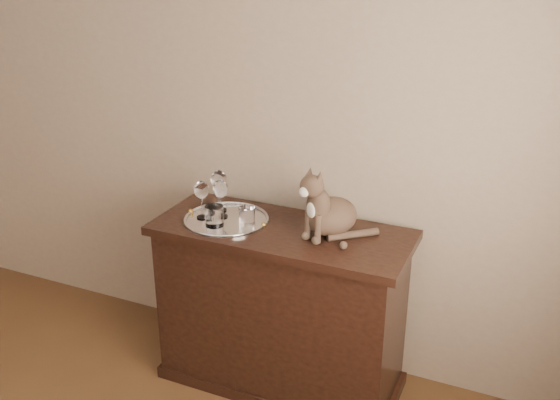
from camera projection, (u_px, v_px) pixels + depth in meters
The scene contains 9 objects.
wall_back at pixel (198, 96), 3.16m from camera, with size 4.00×0.10×2.70m, color tan.
sideboard at pixel (281, 308), 3.02m from camera, with size 1.20×0.50×0.85m, color black, non-canonical shape.
tray at pixel (226, 221), 2.94m from camera, with size 0.40×0.40×0.01m, color silver.
wine_glass_a at pixel (219, 191), 3.00m from camera, with size 0.08×0.08×0.21m, color white, non-canonical shape.
wine_glass_c at pixel (202, 199), 2.92m from camera, with size 0.07×0.07×0.19m, color white, non-canonical shape.
wine_glass_d at pixel (221, 198), 2.93m from camera, with size 0.07×0.07×0.19m, color white, non-canonical shape.
tumbler_b at pixel (214, 216), 2.86m from camera, with size 0.09×0.09×0.10m, color white.
tumbler_c at pixel (247, 216), 2.87m from camera, with size 0.08×0.08×0.08m, color silver.
cat at pixel (332, 199), 2.76m from camera, with size 0.33×0.31×0.33m, color brown, non-canonical shape.
Camera 1 is at (1.65, -0.44, 2.05)m, focal length 40.00 mm.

